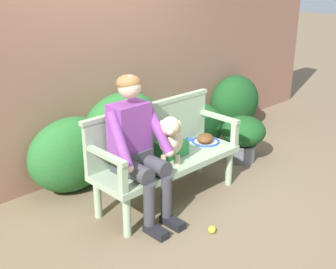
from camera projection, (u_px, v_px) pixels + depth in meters
ground_plane at (168, 199)px, 4.23m from camera, size 40.00×40.00×0.00m
brick_garden_fence at (90, 58)px, 4.60m from camera, size 8.00×0.30×2.46m
hedge_bush_mid_right at (72, 154)px, 4.30m from camera, size 0.93×0.59×0.76m
hedge_bush_far_right at (183, 125)px, 5.33m from camera, size 1.05×1.00×0.62m
hedge_bush_far_left at (235, 102)px, 6.07m from camera, size 0.79×0.60×0.75m
hedge_bush_mid_left at (125, 132)px, 4.71m from camera, size 1.01×0.73×0.90m
garden_bench at (168, 165)px, 4.09m from camera, size 1.52×0.54×0.43m
bench_backrest at (151, 128)px, 4.14m from camera, size 1.56×0.06×0.50m
bench_armrest_left_end at (112, 165)px, 3.47m from camera, size 0.06×0.54×0.28m
bench_armrest_right_end at (225, 124)px, 4.40m from camera, size 0.06×0.54×0.28m
person_seated at (136, 144)px, 3.70m from camera, size 0.56×0.67×1.30m
dog_on_bench at (170, 138)px, 3.92m from camera, size 0.43×0.43×0.48m
tennis_racket at (203, 141)px, 4.48m from camera, size 0.42×0.56×0.03m
baseball_glove at (205, 138)px, 4.45m from camera, size 0.28×0.26×0.09m
sports_bag at (172, 148)px, 4.13m from camera, size 0.28×0.20×0.14m
tennis_ball at (212, 230)px, 3.67m from camera, size 0.07×0.07×0.07m
potted_plant at (243, 135)px, 4.98m from camera, size 0.51×0.51×0.54m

